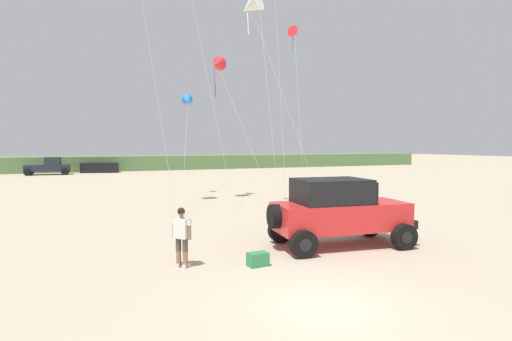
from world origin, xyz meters
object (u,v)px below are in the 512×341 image
kite_white_parafoil (217,65)px  kite_yellow_diamond (295,33)px  cooler_box (258,259)px  jeep (338,210)px  distant_pickup (49,166)px  distant_sedan (100,168)px  kite_orange_streamer (251,6)px  person_watching (182,234)px  kite_pink_ribbon (188,101)px

kite_white_parafoil → kite_yellow_diamond: kite_yellow_diamond is taller
cooler_box → jeep: bearing=12.5°
distant_pickup → distant_sedan: (5.43, 1.57, -0.34)m
cooler_box → kite_white_parafoil: 16.56m
kite_orange_streamer → distant_sedan: bearing=100.9°
distant_sedan → kite_yellow_diamond: kite_yellow_diamond is taller
kite_orange_streamer → kite_white_parafoil: kite_orange_streamer is taller
jeep → kite_white_parafoil: (-0.12, 13.00, 7.06)m
jeep → kite_white_parafoil: 14.79m
distant_pickup → distant_sedan: 5.66m
distant_pickup → jeep: bearing=-74.4°
person_watching → jeep: bearing=4.2°
kite_yellow_diamond → person_watching: bearing=-126.5°
person_watching → distant_pickup: bearing=98.3°
kite_yellow_diamond → kite_white_parafoil: bearing=-157.6°
distant_pickup → distant_sedan: size_ratio=1.12×
cooler_box → person_watching: bearing=155.2°
distant_pickup → kite_white_parafoil: size_ratio=0.53×
person_watching → distant_sedan: 42.62m
kite_orange_streamer → kite_white_parafoil: bearing=98.3°
distant_sedan → person_watching: bearing=-77.2°
jeep → kite_pink_ribbon: 16.58m
kite_white_parafoil → distant_pickup: bearing=112.1°
kite_pink_ribbon → kite_yellow_diamond: kite_yellow_diamond is taller
distant_sedan → kite_yellow_diamond: bearing=-52.5°
jeep → cooler_box: (-3.38, -1.09, -1.01)m
person_watching → distant_pickup: size_ratio=0.36×
person_watching → cooler_box: 2.23m
kite_pink_ribbon → kite_orange_streamer: (1.79, -6.74, 4.30)m
distant_pickup → distant_sedan: bearing=16.1°
distant_sedan → kite_yellow_diamond: size_ratio=0.35×
distant_sedan → kite_yellow_diamond: (12.59, -26.44, 10.92)m
kite_orange_streamer → kite_white_parafoil: (-0.59, 4.03, -2.34)m
cooler_box → distant_pickup: distant_pickup is taller
kite_yellow_diamond → kite_orange_streamer: bearing=-132.2°
cooler_box → distant_pickup: (-8.00, 41.75, 0.75)m
cooler_box → kite_yellow_diamond: (10.01, 16.88, 11.33)m
distant_pickup → kite_white_parafoil: 30.74m
distant_sedan → kite_orange_streamer: kite_orange_streamer is taller
distant_pickup → kite_white_parafoil: bearing=-67.9°
cooler_box → kite_yellow_diamond: kite_yellow_diamond is taller
kite_white_parafoil → jeep: bearing=-89.5°
cooler_box → kite_pink_ribbon: (2.05, 16.81, 6.11)m
person_watching → kite_white_parafoil: 16.14m
person_watching → distant_pickup: distant_pickup is taller
distant_sedan → kite_white_parafoil: 30.76m
distant_pickup → kite_pink_ribbon: kite_pink_ribbon is taller
person_watching → kite_orange_streamer: 14.66m
kite_yellow_diamond → cooler_box: bearing=-120.7°
kite_pink_ribbon → kite_yellow_diamond: size_ratio=0.56×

